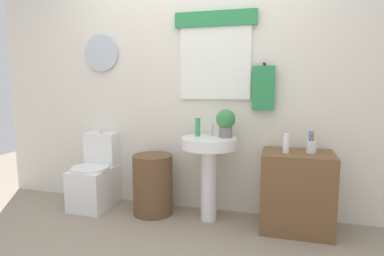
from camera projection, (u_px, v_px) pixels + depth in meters
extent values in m
cube|color=silver|center=(194.00, 80.00, 3.20)|extent=(4.40, 0.10, 2.60)
cube|color=white|center=(215.00, 63.00, 3.05)|extent=(0.68, 0.03, 0.69)
cube|color=#2D894C|center=(215.00, 19.00, 2.99)|extent=(0.78, 0.04, 0.14)
cylinder|color=silver|center=(102.00, 53.00, 3.36)|extent=(0.38, 0.03, 0.38)
cylinder|color=black|center=(264.00, 64.00, 2.92)|extent=(0.02, 0.06, 0.02)
cube|color=#2D894C|center=(263.00, 88.00, 2.93)|extent=(0.20, 0.05, 0.40)
cube|color=white|center=(95.00, 187.00, 3.32)|extent=(0.36, 0.50, 0.41)
cylinder|color=white|center=(90.00, 168.00, 3.24)|extent=(0.38, 0.38, 0.03)
cube|color=white|center=(102.00, 149.00, 3.43)|extent=(0.34, 0.18, 0.35)
cylinder|color=silver|center=(101.00, 132.00, 3.41)|extent=(0.04, 0.04, 0.02)
cylinder|color=brown|center=(153.00, 184.00, 3.14)|extent=(0.39, 0.39, 0.58)
cylinder|color=white|center=(209.00, 184.00, 2.98)|extent=(0.15, 0.15, 0.68)
cylinder|color=white|center=(209.00, 143.00, 2.93)|extent=(0.51, 0.51, 0.10)
cylinder|color=silver|center=(212.00, 130.00, 3.03)|extent=(0.03, 0.03, 0.10)
cube|color=brown|center=(297.00, 191.00, 2.77)|extent=(0.59, 0.44, 0.69)
cylinder|color=green|center=(198.00, 127.00, 2.99)|extent=(0.05, 0.05, 0.17)
cylinder|color=slate|center=(226.00, 132.00, 2.93)|extent=(0.12, 0.12, 0.10)
sphere|color=#3D8442|center=(226.00, 119.00, 2.92)|extent=(0.18, 0.18, 0.18)
cylinder|color=white|center=(286.00, 143.00, 2.70)|extent=(0.05, 0.05, 0.16)
cylinder|color=silver|center=(311.00, 147.00, 2.71)|extent=(0.08, 0.08, 0.10)
cylinder|color=yellow|center=(314.00, 142.00, 2.69)|extent=(0.02, 0.03, 0.18)
cylinder|color=green|center=(311.00, 141.00, 2.72)|extent=(0.02, 0.01, 0.18)
cylinder|color=blue|center=(310.00, 142.00, 2.71)|extent=(0.01, 0.02, 0.18)
cylinder|color=purple|center=(313.00, 142.00, 2.69)|extent=(0.02, 0.01, 0.18)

